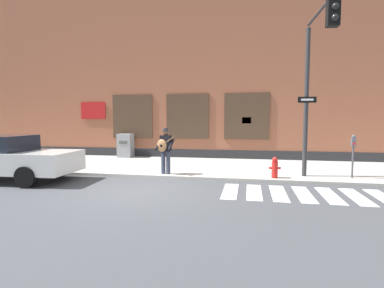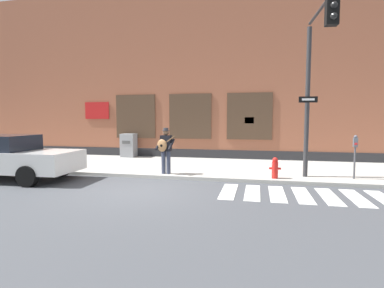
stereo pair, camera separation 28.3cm
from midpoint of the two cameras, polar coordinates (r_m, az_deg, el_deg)
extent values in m
plane|color=#424449|center=(8.93, -9.23, -8.74)|extent=(160.00, 160.00, 0.00)
cube|color=#ADAAA3|center=(12.91, -2.21, -4.23)|extent=(28.00, 5.09, 0.12)
cube|color=#99563D|center=(17.35, 1.62, 12.36)|extent=(28.00, 4.00, 8.77)
cube|color=#28282B|center=(15.32, 0.17, -2.02)|extent=(28.00, 0.04, 0.55)
cube|color=#473323|center=(16.09, -10.20, 5.19)|extent=(2.17, 0.06, 2.27)
cube|color=black|center=(16.08, -10.22, 5.19)|extent=(2.05, 0.03, 2.15)
cube|color=#473323|center=(15.20, 0.17, 5.29)|extent=(2.17, 0.06, 2.27)
cube|color=black|center=(15.19, 0.16, 5.29)|extent=(2.05, 0.03, 2.15)
cube|color=#473323|center=(14.86, 11.41, 5.22)|extent=(2.17, 0.06, 2.27)
cube|color=black|center=(14.85, 11.41, 5.22)|extent=(2.05, 0.03, 2.15)
cube|color=red|center=(17.07, -17.19, 6.10)|extent=(1.40, 0.04, 0.90)
cube|color=yellow|center=(14.84, 11.39, 4.44)|extent=(0.44, 0.02, 0.30)
cube|color=silver|center=(8.77, 7.94, -8.92)|extent=(0.42, 1.90, 0.01)
cube|color=silver|center=(8.75, 12.38, -9.02)|extent=(0.42, 1.90, 0.01)
cube|color=silver|center=(8.77, 16.81, -9.07)|extent=(0.42, 1.90, 0.01)
cube|color=silver|center=(8.85, 21.19, -9.07)|extent=(0.42, 1.90, 0.01)
cube|color=silver|center=(8.98, 25.47, -9.02)|extent=(0.42, 1.90, 0.01)
cube|color=silver|center=(9.15, 29.61, -8.92)|extent=(0.42, 1.90, 0.01)
cube|color=silver|center=(11.90, -30.67, -2.69)|extent=(4.67, 2.01, 0.68)
cube|color=black|center=(12.01, -31.69, 0.20)|extent=(1.90, 1.65, 0.52)
cube|color=silver|center=(11.04, -19.81, -2.48)|extent=(0.07, 0.24, 0.12)
cube|color=silver|center=(10.08, -23.05, -3.24)|extent=(0.07, 0.24, 0.12)
cylinder|color=black|center=(11.83, -22.91, -4.11)|extent=(0.67, 0.26, 0.66)
cylinder|color=black|center=(10.44, -28.18, -5.43)|extent=(0.67, 0.26, 0.66)
cylinder|color=#33384C|center=(10.72, -3.75, -3.53)|extent=(0.15, 0.15, 0.82)
cylinder|color=#33384C|center=(10.77, -4.69, -3.50)|extent=(0.15, 0.15, 0.82)
cube|color=black|center=(10.68, -4.22, 0.16)|extent=(0.40, 0.25, 0.56)
sphere|color=brown|center=(10.66, -4.24, 2.26)|extent=(0.22, 0.22, 0.22)
cylinder|color=#333338|center=(10.65, -4.24, 2.58)|extent=(0.28, 0.28, 0.02)
cylinder|color=#333338|center=(10.65, -4.24, 2.85)|extent=(0.18, 0.18, 0.09)
cylinder|color=black|center=(10.51, -3.19, -0.13)|extent=(0.13, 0.52, 0.39)
cylinder|color=black|center=(10.68, -5.62, -0.07)|extent=(0.13, 0.52, 0.39)
ellipsoid|color=#B77F4C|center=(10.55, -4.98, -0.29)|extent=(0.37, 0.15, 0.44)
cylinder|color=black|center=(10.49, -5.10, -0.31)|extent=(0.09, 0.02, 0.09)
cylinder|color=brown|center=(10.42, -3.70, 0.65)|extent=(0.47, 0.07, 0.34)
cylinder|color=#2D2D30|center=(10.86, 21.81, 7.23)|extent=(0.15, 0.15, 4.97)
cylinder|color=#2D2D30|center=(10.03, 24.15, 22.46)|extent=(0.25, 2.71, 0.09)
cube|color=black|center=(8.93, 26.03, 22.36)|extent=(0.31, 0.26, 0.88)
sphere|color=black|center=(8.79, 26.37, 22.66)|extent=(0.17, 0.17, 0.17)
sphere|color=black|center=(8.71, 26.30, 21.01)|extent=(0.17, 0.17, 0.17)
cube|color=black|center=(10.76, 21.96, 7.87)|extent=(0.60, 0.07, 0.20)
cube|color=white|center=(10.74, 21.99, 7.88)|extent=(0.40, 0.04, 0.07)
cylinder|color=#47474C|center=(11.19, 29.19, -3.17)|extent=(0.06, 0.06, 1.05)
cube|color=#565B66|center=(11.12, 29.33, 0.28)|extent=(0.13, 0.10, 0.30)
sphere|color=#565B66|center=(11.11, 29.37, 1.20)|extent=(0.11, 0.11, 0.11)
cube|color=red|center=(11.08, 29.40, 0.02)|extent=(0.09, 0.01, 0.07)
cube|color=gray|center=(15.85, -11.46, -0.25)|extent=(0.73, 0.61, 1.20)
cube|color=#4C4C4C|center=(15.55, -11.94, 0.31)|extent=(0.44, 0.02, 0.16)
cylinder|color=red|center=(10.31, 16.28, -4.79)|extent=(0.20, 0.20, 0.55)
sphere|color=red|center=(10.26, 16.32, -2.94)|extent=(0.18, 0.18, 0.18)
cylinder|color=red|center=(10.29, 15.51, -4.48)|extent=(0.10, 0.07, 0.07)
cylinder|color=red|center=(10.31, 17.07, -4.50)|extent=(0.10, 0.07, 0.07)
camera|label=1|loc=(0.14, -89.22, 0.06)|focal=28.00mm
camera|label=2|loc=(0.14, 90.78, -0.06)|focal=28.00mm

